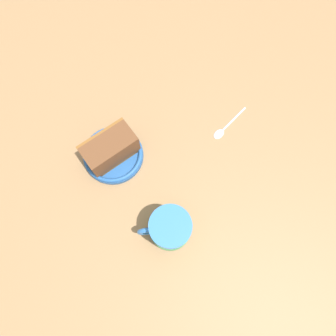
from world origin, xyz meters
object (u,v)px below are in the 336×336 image
(tea_mug, at_px, (170,229))
(teaspoon, at_px, (224,129))
(small_plate, at_px, (113,155))
(cake_slice, at_px, (110,149))

(tea_mug, bearing_deg, teaspoon, 72.20)
(small_plate, bearing_deg, teaspoon, 25.52)
(cake_slice, relative_size, tea_mug, 1.20)
(tea_mug, bearing_deg, small_plate, 137.58)
(small_plate, distance_m, tea_mug, 0.22)
(cake_slice, relative_size, teaspoon, 1.27)
(tea_mug, relative_size, teaspoon, 1.06)
(cake_slice, bearing_deg, teaspoon, 24.98)
(small_plate, bearing_deg, tea_mug, -42.42)
(cake_slice, distance_m, tea_mug, 0.22)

